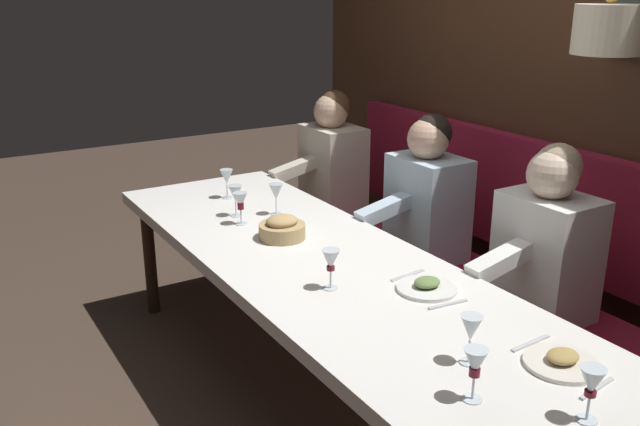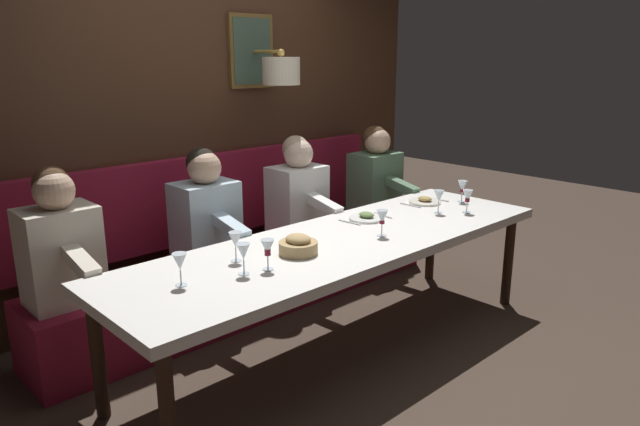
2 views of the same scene
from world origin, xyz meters
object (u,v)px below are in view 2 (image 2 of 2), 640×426
wine_glass_0 (439,197)px  wine_glass_6 (268,249)px  diner_near (298,192)px  diner_nearest (376,176)px  wine_glass_2 (243,252)px  diner_far (59,242)px  wine_glass_4 (180,263)px  wine_glass_3 (382,218)px  dining_table (342,248)px  wine_glass_1 (468,197)px  wine_glass_7 (235,240)px  bread_bowl (298,245)px  wine_glass_5 (462,187)px  diner_middle (206,211)px

wine_glass_0 → wine_glass_6: (-0.05, 1.57, -0.00)m
diner_near → wine_glass_0: bearing=-151.7°
diner_nearest → wine_glass_2: (-0.95, 2.09, 0.04)m
diner_far → wine_glass_4: bearing=-163.4°
wine_glass_3 → wine_glass_4: same height
diner_near → wine_glass_3: bearing=169.0°
dining_table → diner_near: bearing=-25.3°
wine_glass_1 → wine_glass_4: size_ratio=1.00×
wine_glass_3 → wine_glass_6: same height
diner_near → diner_far: size_ratio=1.00×
wine_glass_7 → bread_bowl: 0.36m
diner_far → diner_near: bearing=-90.0°
dining_table → wine_glass_5: wine_glass_5 is taller
wine_glass_4 → wine_glass_7: same height
diner_near → wine_glass_2: 1.53m
wine_glass_0 → wine_glass_5: bearing=-80.4°
wine_glass_4 → wine_glass_5: same height
diner_far → wine_glass_6: 1.20m
wine_glass_6 → wine_glass_5: bearing=-86.6°
diner_nearest → wine_glass_0: size_ratio=4.82×
diner_far → wine_glass_2: size_ratio=4.82×
wine_glass_1 → bread_bowl: 1.45m
wine_glass_2 → bread_bowl: size_ratio=0.75×
diner_nearest → wine_glass_6: 2.19m
wine_glass_2 → bread_bowl: wine_glass_2 is taller
diner_far → wine_glass_7: (-0.76, -0.65, 0.04)m
diner_nearest → wine_glass_3: 1.48m
dining_table → diner_nearest: bearing=-56.0°
wine_glass_5 → wine_glass_6: size_ratio=1.00×
wine_glass_1 → wine_glass_5: size_ratio=1.00×
wine_glass_5 → wine_glass_6: bearing=93.4°
wine_glass_1 → dining_table: bearing=80.6°
diner_near → wine_glass_0: diner_near is taller
wine_glass_5 → wine_glass_7: (0.10, 2.01, 0.00)m
wine_glass_0 → wine_glass_6: 1.57m
diner_nearest → diner_middle: size_ratio=1.00×
wine_glass_4 → bread_bowl: (-0.04, -0.72, -0.07)m
wine_glass_3 → wine_glass_7: (0.25, 0.92, 0.00)m
wine_glass_0 → diner_far: bearing=67.7°
wine_glass_6 → wine_glass_7: 0.23m
diner_far → wine_glass_7: 1.00m
wine_glass_7 → wine_glass_3: bearing=-105.1°
diner_near → diner_far: same height
wine_glass_4 → wine_glass_2: bearing=-106.1°
wine_glass_4 → wine_glass_7: size_ratio=1.00×
wine_glass_1 → wine_glass_6: same height
wine_glass_4 → wine_glass_6: bearing=-105.5°
dining_table → diner_far: 1.62m
diner_nearest → wine_glass_3: size_ratio=4.82×
wine_glass_0 → wine_glass_2: same height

